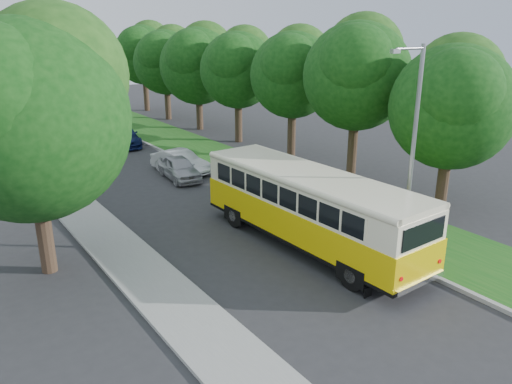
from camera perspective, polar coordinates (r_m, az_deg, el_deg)
ground at (r=19.53m, az=2.48°, el=-7.61°), size 120.00×120.00×0.00m
curb at (r=25.18m, az=2.12°, el=-1.26°), size 0.20×70.00×0.15m
grass_verge at (r=26.59m, az=6.17°, el=-0.29°), size 4.50×70.00×0.13m
sidewalk at (r=21.55m, az=-16.13°, el=-5.59°), size 2.20×70.00×0.12m
treeline at (r=34.86m, az=-11.71°, el=13.79°), size 24.27×41.91×9.46m
lamppost_near at (r=19.23m, az=17.37°, el=4.98°), size 1.71×0.16×8.00m
lamppost_far at (r=30.81m, az=-23.55°, el=8.66°), size 1.71×0.16×7.50m
warning_sign at (r=27.47m, az=-20.71°, el=2.81°), size 0.56×0.10×2.50m
vintage_bus at (r=20.03m, az=6.06°, el=-2.04°), size 3.14×10.83×3.19m
car_silver at (r=29.51m, az=-8.76°, el=2.75°), size 1.97×4.09×1.35m
car_white at (r=30.77m, az=-8.62°, el=3.43°), size 2.42×4.38×1.37m
car_blue at (r=38.86m, az=-14.98°, el=6.24°), size 2.87×5.30×1.46m
car_grey at (r=46.16m, az=-17.55°, el=7.78°), size 3.62×5.06×1.28m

